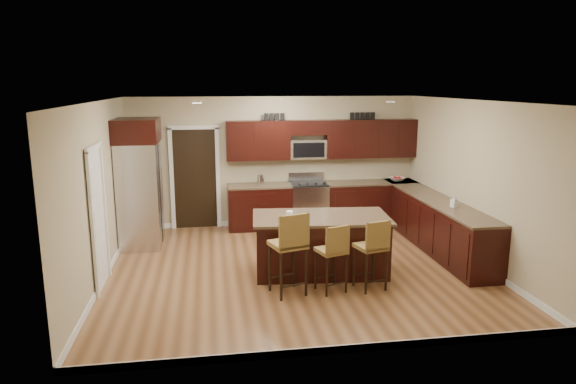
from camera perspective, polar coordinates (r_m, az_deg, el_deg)
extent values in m
plane|color=brown|center=(8.48, 0.89, -8.46)|extent=(6.00, 6.00, 0.00)
plane|color=silver|center=(7.95, 0.95, 10.09)|extent=(6.00, 6.00, 0.00)
plane|color=tan|center=(10.79, -1.54, 3.39)|extent=(6.00, 0.00, 6.00)
plane|color=tan|center=(8.17, -20.30, -0.16)|extent=(0.00, 5.50, 5.50)
plane|color=tan|center=(9.10, 19.88, 1.06)|extent=(0.00, 5.50, 5.50)
cube|color=black|center=(10.64, -3.18, -1.75)|extent=(1.30, 0.60, 0.88)
cube|color=black|center=(11.11, 9.13, -1.28)|extent=(1.94, 0.60, 0.88)
cube|color=black|center=(9.58, 16.57, -3.79)|extent=(0.60, 3.35, 0.88)
cube|color=brown|center=(10.54, -3.21, 0.68)|extent=(1.30, 0.63, 0.04)
cube|color=brown|center=(11.02, 9.21, 1.05)|extent=(1.94, 0.63, 0.04)
cube|color=brown|center=(9.47, 16.74, -1.11)|extent=(0.63, 3.35, 0.04)
cube|color=black|center=(10.53, -3.34, 5.74)|extent=(1.30, 0.33, 0.80)
cube|color=black|center=(11.01, 9.15, 5.89)|extent=(1.94, 0.33, 0.80)
cube|color=black|center=(10.65, 2.21, 7.18)|extent=(0.76, 0.33, 0.30)
cube|color=silver|center=(10.78, 2.28, -1.50)|extent=(0.76, 0.64, 0.90)
cube|color=black|center=(10.68, 2.30, 0.90)|extent=(0.76, 0.60, 0.03)
cube|color=black|center=(10.49, 2.59, -1.87)|extent=(0.65, 0.01, 0.45)
cube|color=silver|center=(10.92, 2.03, 1.74)|extent=(0.76, 0.05, 0.18)
cube|color=silver|center=(10.72, 2.17, 4.79)|extent=(0.76, 0.31, 0.40)
cube|color=black|center=(10.75, -10.28, 1.44)|extent=(0.85, 0.03, 2.06)
cube|color=white|center=(7.95, -20.41, -2.93)|extent=(0.03, 0.80, 2.04)
cube|color=black|center=(8.21, 3.63, -5.93)|extent=(2.11, 1.19, 0.88)
cube|color=brown|center=(8.08, 3.68, -2.83)|extent=(2.22, 1.30, 0.04)
cube|color=black|center=(8.34, 3.60, -8.51)|extent=(2.03, 1.10, 0.09)
cube|color=olive|center=(7.28, -0.03, -5.84)|extent=(0.57, 0.57, 0.06)
cube|color=olive|center=(7.03, 0.70, -4.46)|extent=(0.45, 0.17, 0.49)
cylinder|color=black|center=(7.20, -1.34, -9.29)|extent=(0.04, 0.04, 0.70)
cylinder|color=black|center=(7.26, 1.75, -9.12)|extent=(0.04, 0.04, 0.70)
cylinder|color=black|center=(7.56, -1.73, -8.23)|extent=(0.04, 0.04, 0.70)
cylinder|color=black|center=(7.61, 1.21, -8.08)|extent=(0.04, 0.04, 0.70)
cube|color=olive|center=(7.43, 4.81, -6.49)|extent=(0.47, 0.47, 0.05)
cube|color=olive|center=(7.23, 5.54, -5.39)|extent=(0.37, 0.15, 0.41)
cylinder|color=black|center=(7.36, 3.82, -9.32)|extent=(0.03, 0.03, 0.59)
cylinder|color=black|center=(7.43, 6.30, -9.15)|extent=(0.03, 0.03, 0.59)
cylinder|color=black|center=(7.65, 3.29, -8.45)|extent=(0.03, 0.03, 0.59)
cylinder|color=black|center=(7.73, 5.67, -8.30)|extent=(0.03, 0.03, 0.59)
cube|color=olive|center=(7.58, 9.17, -6.02)|extent=(0.48, 0.48, 0.06)
cube|color=olive|center=(7.38, 9.98, -4.87)|extent=(0.39, 0.14, 0.42)
cylinder|color=black|center=(7.49, 8.23, -8.93)|extent=(0.03, 0.03, 0.61)
cylinder|color=black|center=(7.59, 10.71, -8.72)|extent=(0.03, 0.03, 0.61)
cylinder|color=black|center=(7.79, 7.51, -8.06)|extent=(0.03, 0.03, 0.61)
cylinder|color=black|center=(7.89, 9.89, -7.88)|extent=(0.03, 0.03, 0.61)
cube|color=silver|center=(9.78, -16.10, -0.29)|extent=(0.72, 0.96, 1.92)
cube|color=black|center=(9.74, -13.97, -0.23)|extent=(0.01, 0.02, 1.83)
cylinder|color=silver|center=(9.64, -13.89, 0.24)|extent=(0.02, 0.02, 0.86)
cylinder|color=silver|center=(9.79, -13.81, 0.43)|extent=(0.02, 0.02, 0.86)
cube|color=black|center=(9.61, -16.50, 6.57)|extent=(0.78, 1.02, 0.43)
cube|color=brown|center=(10.25, 7.61, -4.89)|extent=(1.00, 0.80, 0.01)
imported|color=silver|center=(11.20, 12.01, 1.42)|extent=(0.38, 0.38, 0.08)
imported|color=#B2B2B2|center=(9.05, 17.98, -0.98)|extent=(0.12, 0.12, 0.21)
cylinder|color=silver|center=(10.52, -3.12, 1.35)|extent=(0.12, 0.12, 0.21)
cylinder|color=silver|center=(10.52, -2.97, 1.20)|extent=(0.11, 0.11, 0.15)
cylinder|color=white|center=(7.97, 0.17, -2.49)|extent=(0.10, 0.10, 0.10)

